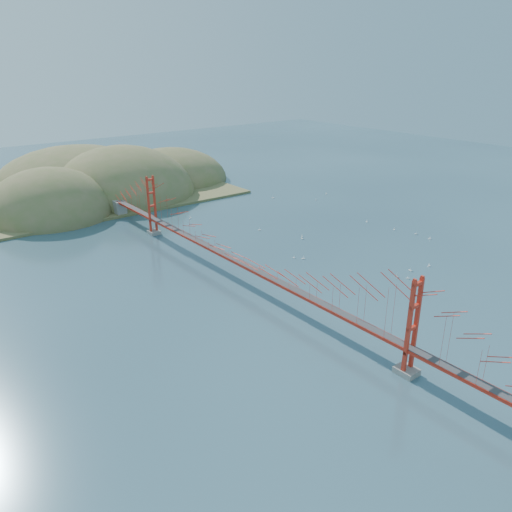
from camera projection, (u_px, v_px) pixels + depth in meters
ground at (244, 284)px, 77.30m from camera, size 320.00×320.00×0.00m
bridge at (243, 241)px, 74.84m from camera, size 2.20×94.40×12.00m
far_headlands at (92, 194)px, 128.69m from camera, size 84.00×58.00×25.00m
sailboat_1 at (303, 258)px, 86.88m from camera, size 0.64×0.64×0.69m
sailboat_4 at (394, 229)px, 101.43m from camera, size 0.60×0.60×0.63m
sailboat_16 at (259, 230)px, 101.29m from camera, size 0.69×0.69×0.72m
sailboat_5 at (416, 234)px, 99.01m from camera, size 0.55×0.61×0.69m
sailboat_3 at (302, 236)px, 97.58m from camera, size 0.58×0.58×0.63m
sailboat_12 at (190, 218)px, 108.73m from camera, size 0.62×0.59×0.69m
sailboat_6 at (408, 278)px, 79.09m from camera, size 0.59×0.59×0.62m
sailboat_7 at (273, 198)px, 124.54m from camera, size 0.69×0.69×0.74m
sailboat_8 at (316, 200)px, 122.49m from camera, size 0.51×0.45×0.58m
sailboat_2 at (429, 266)px, 83.70m from camera, size 0.57×0.55×0.64m
sailboat_11 at (430, 238)px, 96.36m from camera, size 0.62×0.62×0.66m
sailboat_9 at (367, 221)px, 106.44m from camera, size 0.53×0.54×0.61m
sailboat_14 at (302, 238)px, 96.50m from camera, size 0.52×0.64×0.75m
sailboat_0 at (294, 257)px, 87.24m from camera, size 0.48×0.50×0.57m
sailboat_17 at (326, 194)px, 128.23m from camera, size 0.58×0.52×0.66m
sailboat_extra_0 at (396, 276)px, 79.75m from camera, size 0.51×0.60×0.69m
sailboat_extra_1 at (410, 270)px, 81.98m from camera, size 0.58×0.65×0.74m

